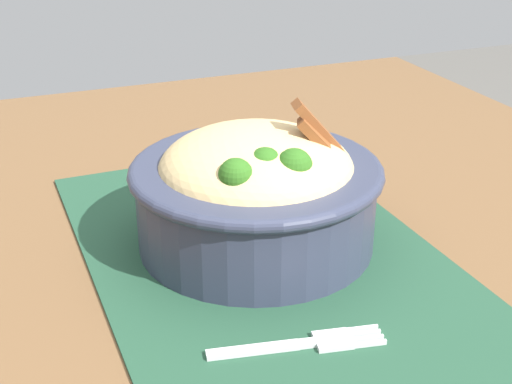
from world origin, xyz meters
TOP-DOWN VIEW (x-y plane):
  - table at (0.00, 0.00)m, footprint 1.10×0.98m
  - placemat at (0.00, 0.01)m, footprint 0.46×0.30m
  - bowl at (-0.02, 0.02)m, footprint 0.22×0.22m
  - fork at (0.13, -0.01)m, footprint 0.04×0.13m

SIDE VIEW (x-z plane):
  - table at x=0.00m, z-range 0.30..1.04m
  - placemat at x=0.00m, z-range 0.74..0.74m
  - fork at x=0.13m, z-range 0.74..0.74m
  - bowl at x=-0.02m, z-range 0.73..0.86m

